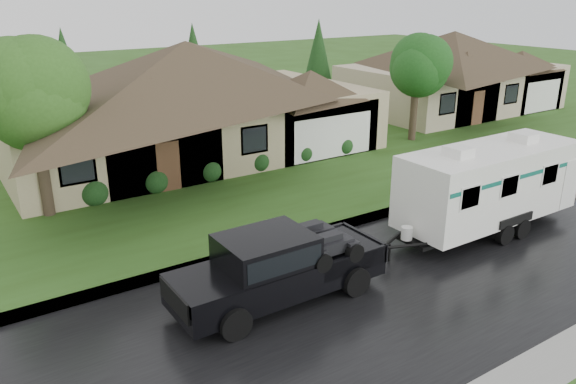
# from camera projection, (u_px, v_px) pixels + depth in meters

# --- Properties ---
(ground) EXTENTS (140.00, 140.00, 0.00)m
(ground) POSITION_uv_depth(u_px,v_px,m) (322.00, 270.00, 17.20)
(ground) COLOR #2B4D18
(ground) RESTS_ON ground
(road) EXTENTS (140.00, 8.00, 0.01)m
(road) POSITION_uv_depth(u_px,v_px,m) (365.00, 298.00, 15.63)
(road) COLOR black
(road) RESTS_ON ground
(curb) EXTENTS (140.00, 0.50, 0.15)m
(curb) POSITION_uv_depth(u_px,v_px,m) (282.00, 242.00, 18.94)
(curb) COLOR gray
(curb) RESTS_ON ground
(lawn) EXTENTS (140.00, 26.00, 0.15)m
(lawn) POSITION_uv_depth(u_px,v_px,m) (148.00, 155.00, 28.94)
(lawn) COLOR #2B4D18
(lawn) RESTS_ON ground
(house_main) EXTENTS (19.44, 10.80, 6.90)m
(house_main) POSITION_uv_depth(u_px,v_px,m) (195.00, 85.00, 28.03)
(house_main) COLOR tan
(house_main) RESTS_ON lawn
(house_neighbor) EXTENTS (15.12, 9.72, 6.45)m
(house_neighbor) POSITION_uv_depth(u_px,v_px,m) (456.00, 63.00, 38.88)
(house_neighbor) COLOR tan
(house_neighbor) RESTS_ON lawn
(tree_left_green) EXTENTS (3.88, 3.88, 6.42)m
(tree_left_green) POSITION_uv_depth(u_px,v_px,m) (31.00, 96.00, 19.53)
(tree_left_green) COLOR #382B1E
(tree_left_green) RESTS_ON lawn
(tree_right_green) EXTENTS (3.50, 3.50, 5.80)m
(tree_right_green) POSITION_uv_depth(u_px,v_px,m) (417.00, 67.00, 30.21)
(tree_right_green) COLOR #382B1E
(tree_right_green) RESTS_ON lawn
(shrub_row) EXTENTS (13.60, 1.00, 1.00)m
(shrub_row) POSITION_uv_depth(u_px,v_px,m) (234.00, 165.00, 25.32)
(shrub_row) COLOR #143814
(shrub_row) RESTS_ON lawn
(pickup_truck) EXTENTS (6.03, 2.29, 2.01)m
(pickup_truck) POSITION_uv_depth(u_px,v_px,m) (275.00, 265.00, 15.16)
(pickup_truck) COLOR black
(pickup_truck) RESTS_ON ground
(travel_trailer) EXTENTS (7.43, 2.61, 3.34)m
(travel_trailer) POSITION_uv_depth(u_px,v_px,m) (489.00, 183.00, 19.50)
(travel_trailer) COLOR white
(travel_trailer) RESTS_ON ground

